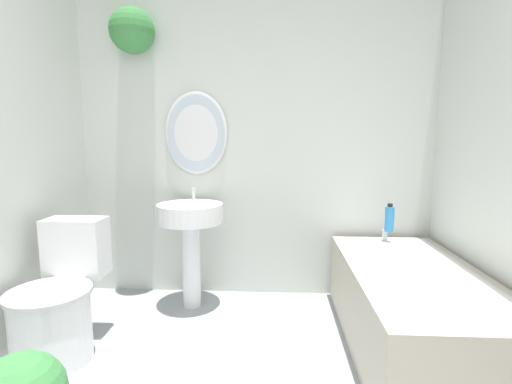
{
  "coord_description": "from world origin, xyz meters",
  "views": [
    {
      "loc": [
        0.17,
        -0.48,
        1.21
      ],
      "look_at": [
        0.06,
        1.45,
        0.93
      ],
      "focal_mm": 26.0,
      "sensor_mm": 36.0,
      "label": 1
    }
  ],
  "objects_px": {
    "bathtub": "(413,308)",
    "shampoo_bottle": "(389,219)",
    "pedestal_sink": "(190,227)",
    "toilet": "(58,304)"
  },
  "relations": [
    {
      "from": "pedestal_sink",
      "to": "bathtub",
      "type": "xyz_separation_m",
      "value": [
        1.4,
        -0.5,
        -0.34
      ]
    },
    {
      "from": "toilet",
      "to": "bathtub",
      "type": "distance_m",
      "value": 2.01
    },
    {
      "from": "toilet",
      "to": "shampoo_bottle",
      "type": "height_order",
      "value": "shampoo_bottle"
    },
    {
      "from": "toilet",
      "to": "pedestal_sink",
      "type": "bearing_deg",
      "value": 47.1
    },
    {
      "from": "bathtub",
      "to": "shampoo_bottle",
      "type": "xyz_separation_m",
      "value": [
        0.02,
        0.58,
        0.4
      ]
    },
    {
      "from": "pedestal_sink",
      "to": "shampoo_bottle",
      "type": "bearing_deg",
      "value": 3.35
    },
    {
      "from": "toilet",
      "to": "shampoo_bottle",
      "type": "bearing_deg",
      "value": 19.93
    },
    {
      "from": "pedestal_sink",
      "to": "toilet",
      "type": "bearing_deg",
      "value": -132.9
    },
    {
      "from": "pedestal_sink",
      "to": "shampoo_bottle",
      "type": "xyz_separation_m",
      "value": [
        1.41,
        0.08,
        0.06
      ]
    },
    {
      "from": "toilet",
      "to": "bathtub",
      "type": "relative_size",
      "value": 0.51
    }
  ]
}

